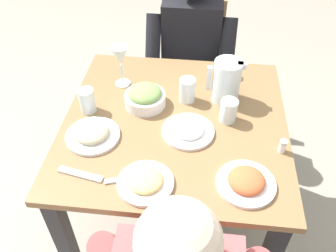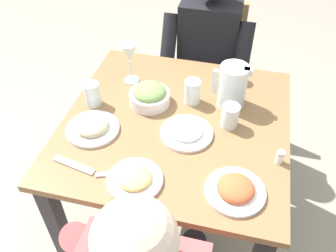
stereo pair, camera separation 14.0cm
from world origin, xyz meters
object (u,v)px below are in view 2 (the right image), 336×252
plate_beans (92,127)px  water_glass_far_right (192,92)px  dining_table (176,142)px  salt_shaker (280,157)px  chair_near (209,65)px  wine_glass (130,55)px  diner_near (205,63)px  water_glass_by_pitcher (235,72)px  water_pitcher (232,86)px  plate_rice_curry (235,189)px  plate_fries (134,179)px  water_glass_near_left (230,116)px  water_glass_far_left (92,94)px  plate_yoghurt (187,132)px  salad_bowl (149,95)px

plate_beans → water_glass_far_right: bearing=-142.1°
dining_table → salt_shaker: 0.46m
chair_near → wine_glass: wine_glass is taller
diner_near → water_glass_by_pitcher: bearing=122.5°
dining_table → wine_glass: wine_glass is taller
water_pitcher → plate_beans: size_ratio=0.89×
plate_rice_curry → water_glass_by_pitcher: water_glass_by_pitcher is taller
plate_fries → plate_beans: 0.32m
water_glass_near_left → water_glass_by_pitcher: bearing=-87.5°
water_glass_far_right → water_glass_near_left: bearing=147.3°
water_glass_by_pitcher → water_glass_far_left: size_ratio=0.83×
plate_fries → water_glass_far_left: size_ratio=1.86×
diner_near → wine_glass: diner_near is taller
plate_rice_curry → dining_table: bearing=-48.0°
plate_fries → water_glass_by_pitcher: (-0.27, -0.69, 0.03)m
water_pitcher → salt_shaker: 0.37m
plate_fries → water_glass_by_pitcher: bearing=-111.5°
diner_near → plate_rice_curry: 0.98m
water_glass_far_left → wine_glass: 0.25m
chair_near → dining_table: bearing=88.4°
dining_table → chair_near: bearing=-91.6°
diner_near → chair_near: bearing=-90.0°
water_glass_by_pitcher → plate_beans: bearing=43.2°
dining_table → water_glass_far_right: bearing=-105.7°
plate_rice_curry → water_glass_far_left: water_glass_far_left is taller
plate_yoghurt → water_glass_far_left: 0.44m
chair_near → water_glass_far_right: size_ratio=8.06×
salad_bowl → plate_fries: (-0.07, 0.43, -0.03)m
plate_rice_curry → water_glass_far_right: (0.24, -0.44, 0.04)m
water_pitcher → water_glass_by_pitcher: (0.00, -0.18, -0.05)m
water_glass_far_left → dining_table: bearing=176.6°
water_glass_near_left → salt_shaker: (-0.20, 0.16, -0.02)m
water_glass_by_pitcher → water_glass_near_left: (-0.01, 0.32, 0.01)m
salad_bowl → water_glass_near_left: bearing=170.2°
chair_near → water_glass_by_pitcher: size_ratio=9.94×
dining_table → water_glass_far_left: 0.41m
dining_table → water_glass_near_left: water_glass_near_left is taller
diner_near → plate_fries: diner_near is taller
water_pitcher → plate_fries: water_pitcher is taller
plate_rice_curry → plate_fries: size_ratio=1.05×
chair_near → water_glass_by_pitcher: 0.60m
salad_bowl → plate_fries: size_ratio=0.89×
chair_near → water_glass_near_left: 0.89m
water_glass_near_left → water_glass_far_left: bearing=0.4°
plate_rice_curry → water_glass_far_left: bearing=-26.8°
plate_fries → water_glass_by_pitcher: 0.74m
water_glass_by_pitcher → water_glass_far_right: size_ratio=0.81×
salt_shaker → plate_yoghurt: bearing=-9.7°
plate_yoghurt → plate_beans: plate_beans is taller
chair_near → plate_beans: size_ratio=4.10×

